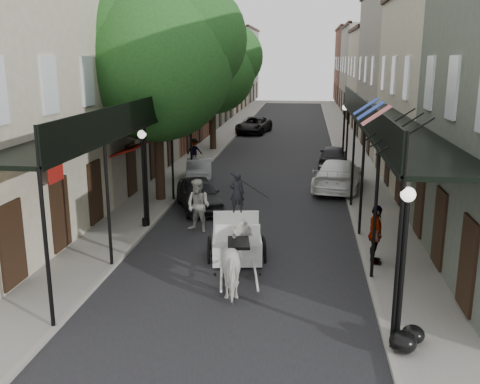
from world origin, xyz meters
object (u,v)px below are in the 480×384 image
(car_left_near, at_px, (199,194))
(lamppost_left, at_px, (144,177))
(horse, at_px, (239,260))
(car_right_near, at_px, (338,175))
(lamppost_right_far, at_px, (344,136))
(tree_near, at_px, (166,56))
(lamppost_right_near, at_px, (402,267))
(pedestrian_sidewalk_right, at_px, (376,235))
(car_left_far, at_px, (254,125))
(carriage, at_px, (236,221))
(pedestrian_sidewalk_left, at_px, (194,151))
(tree_far, at_px, (218,66))
(car_right_far, at_px, (333,156))
(car_left_mid, at_px, (199,171))
(pedestrian_walking, at_px, (198,206))

(car_left_near, bearing_deg, lamppost_left, -138.30)
(horse, height_order, car_right_near, horse)
(lamppost_right_far, relative_size, horse, 1.72)
(tree_near, distance_m, lamppost_right_near, 15.39)
(tree_near, distance_m, pedestrian_sidewalk_right, 12.23)
(horse, distance_m, car_left_far, 32.49)
(lamppost_right_far, distance_m, car_left_near, 11.33)
(lamppost_right_far, bearing_deg, car_left_far, 113.74)
(carriage, relative_size, pedestrian_sidewalk_left, 2.04)
(lamppost_left, bearing_deg, pedestrian_sidewalk_right, -19.10)
(tree_far, xyz_separation_m, car_right_far, (7.85, -5.18, -5.16))
(car_left_far, height_order, car_right_far, car_left_far)
(tree_near, distance_m, carriage, 9.28)
(lamppost_right_near, height_order, pedestrian_sidewalk_left, lamppost_right_near)
(horse, relative_size, car_right_near, 0.41)
(car_left_mid, bearing_deg, car_left_near, -88.83)
(lamppost_right_near, bearing_deg, car_left_far, 100.77)
(carriage, xyz_separation_m, car_right_near, (3.86, 9.67, -0.42))
(tree_far, height_order, car_right_near, tree_far)
(car_right_near, bearing_deg, tree_near, 31.73)
(lamppost_right_near, relative_size, lamppost_left, 1.00)
(tree_far, height_order, car_left_far, tree_far)
(carriage, xyz_separation_m, car_left_mid, (-3.34, 10.33, -0.57))
(tree_near, bearing_deg, car_left_far, 86.04)
(pedestrian_sidewalk_right, xyz_separation_m, car_left_far, (-6.80, 30.11, -0.36))
(tree_near, relative_size, pedestrian_walking, 4.75)
(lamppost_right_near, xyz_separation_m, carriage, (-4.36, 5.67, -0.87))
(lamppost_left, xyz_separation_m, lamppost_right_far, (8.20, 12.00, 0.00))
(tree_far, height_order, car_left_near, tree_far)
(lamppost_right_near, height_order, car_right_far, lamppost_right_near)
(pedestrian_sidewalk_right, bearing_deg, horse, 121.07)
(car_left_mid, height_order, car_right_near, car_right_near)
(lamppost_right_far, bearing_deg, car_right_near, -96.12)
(carriage, bearing_deg, pedestrian_sidewalk_right, -15.68)
(pedestrian_walking, height_order, pedestrian_sidewalk_left, pedestrian_walking)
(lamppost_left, bearing_deg, pedestrian_sidewalk_left, 93.33)
(tree_near, relative_size, pedestrian_sidewalk_right, 5.08)
(tree_near, height_order, car_right_far, tree_near)
(car_left_far, bearing_deg, pedestrian_walking, -79.48)
(car_left_mid, relative_size, car_left_far, 0.73)
(car_left_mid, bearing_deg, lamppost_right_far, 17.38)
(horse, relative_size, pedestrian_sidewalk_right, 1.14)
(lamppost_right_near, distance_m, car_left_far, 35.89)
(lamppost_left, bearing_deg, lamppost_right_far, 55.65)
(car_left_near, relative_size, car_right_far, 1.01)
(carriage, relative_size, car_left_far, 0.60)
(lamppost_left, bearing_deg, lamppost_right_near, -44.29)
(pedestrian_sidewalk_right, bearing_deg, lamppost_right_far, 2.09)
(pedestrian_sidewalk_right, bearing_deg, car_left_mid, 37.36)
(pedestrian_sidewalk_left, distance_m, car_left_mid, 4.91)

